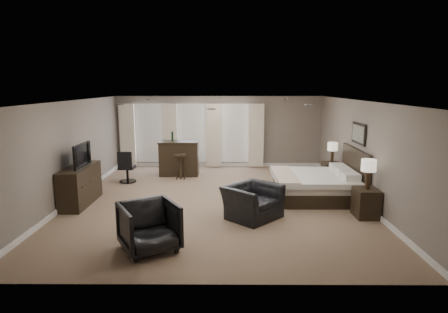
{
  "coord_description": "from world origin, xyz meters",
  "views": [
    {
      "loc": [
        0.26,
        -9.47,
        2.98
      ],
      "look_at": [
        0.2,
        0.4,
        1.1
      ],
      "focal_mm": 30.0,
      "sensor_mm": 36.0,
      "label": 1
    }
  ],
  "objects_px": {
    "tv": "(79,164)",
    "bar_counter": "(179,158)",
    "desk_chair": "(127,166)",
    "nightstand_far": "(331,173)",
    "armchair_near": "(252,196)",
    "nightstand_near": "(366,203)",
    "bed": "(313,174)",
    "dresser": "(80,185)",
    "lamp_far": "(332,153)",
    "lamp_near": "(368,174)",
    "armchair_far": "(149,224)",
    "bar_stool_right": "(181,167)",
    "bar_stool_left": "(167,163)"
  },
  "relations": [
    {
      "from": "armchair_near",
      "to": "nightstand_near",
      "type": "bearing_deg",
      "value": -44.71
    },
    {
      "from": "nightstand_far",
      "to": "armchair_near",
      "type": "xyz_separation_m",
      "value": [
        -2.61,
        -2.97,
        0.18
      ]
    },
    {
      "from": "nightstand_near",
      "to": "armchair_near",
      "type": "height_order",
      "value": "armchair_near"
    },
    {
      "from": "desk_chair",
      "to": "bed",
      "type": "bearing_deg",
      "value": 164.08
    },
    {
      "from": "bar_stool_left",
      "to": "desk_chair",
      "type": "xyz_separation_m",
      "value": [
        -1.1,
        -0.94,
        0.08
      ]
    },
    {
      "from": "bed",
      "to": "armchair_far",
      "type": "distance_m",
      "value": 4.95
    },
    {
      "from": "tv",
      "to": "desk_chair",
      "type": "height_order",
      "value": "tv"
    },
    {
      "from": "nightstand_far",
      "to": "tv",
      "type": "bearing_deg",
      "value": -164.05
    },
    {
      "from": "lamp_near",
      "to": "bar_counter",
      "type": "bearing_deg",
      "value": 139.68
    },
    {
      "from": "nightstand_far",
      "to": "armchair_near",
      "type": "relative_size",
      "value": 0.57
    },
    {
      "from": "nightstand_near",
      "to": "armchair_near",
      "type": "bearing_deg",
      "value": -178.56
    },
    {
      "from": "lamp_far",
      "to": "armchair_far",
      "type": "xyz_separation_m",
      "value": [
        -4.61,
        -4.7,
        -0.49
      ]
    },
    {
      "from": "lamp_near",
      "to": "desk_chair",
      "type": "xyz_separation_m",
      "value": [
        -6.3,
        3.1,
        -0.5
      ]
    },
    {
      "from": "bar_stool_right",
      "to": "lamp_far",
      "type": "bearing_deg",
      "value": -7.32
    },
    {
      "from": "bar_counter",
      "to": "bar_stool_right",
      "type": "bearing_deg",
      "value": -79.27
    },
    {
      "from": "dresser",
      "to": "bar_stool_right",
      "type": "distance_m",
      "value": 3.42
    },
    {
      "from": "tv",
      "to": "desk_chair",
      "type": "bearing_deg",
      "value": -15.98
    },
    {
      "from": "dresser",
      "to": "bar_stool_right",
      "type": "xyz_separation_m",
      "value": [
        2.24,
        2.58,
        -0.08
      ]
    },
    {
      "from": "tv",
      "to": "bar_counter",
      "type": "relative_size",
      "value": 0.78
    },
    {
      "from": "lamp_near",
      "to": "armchair_far",
      "type": "distance_m",
      "value": 4.98
    },
    {
      "from": "lamp_far",
      "to": "bar_counter",
      "type": "relative_size",
      "value": 0.47
    },
    {
      "from": "desk_chair",
      "to": "armchair_near",
      "type": "bearing_deg",
      "value": 140.36
    },
    {
      "from": "nightstand_near",
      "to": "lamp_far",
      "type": "bearing_deg",
      "value": 90.0
    },
    {
      "from": "nightstand_far",
      "to": "armchair_near",
      "type": "height_order",
      "value": "armchair_near"
    },
    {
      "from": "bar_counter",
      "to": "desk_chair",
      "type": "height_order",
      "value": "bar_counter"
    },
    {
      "from": "nightstand_far",
      "to": "armchair_near",
      "type": "distance_m",
      "value": 3.96
    },
    {
      "from": "dresser",
      "to": "bar_counter",
      "type": "bearing_deg",
      "value": 55.78
    },
    {
      "from": "dresser",
      "to": "armchair_near",
      "type": "bearing_deg",
      "value": -12.93
    },
    {
      "from": "armchair_far",
      "to": "bar_stool_right",
      "type": "xyz_separation_m",
      "value": [
        -0.07,
        5.3,
        -0.09
      ]
    },
    {
      "from": "bar_counter",
      "to": "nightstand_near",
      "type": "bearing_deg",
      "value": -40.32
    },
    {
      "from": "armchair_far",
      "to": "bar_counter",
      "type": "relative_size",
      "value": 0.74
    },
    {
      "from": "bar_stool_left",
      "to": "nightstand_far",
      "type": "bearing_deg",
      "value": -12.36
    },
    {
      "from": "lamp_near",
      "to": "dresser",
      "type": "distance_m",
      "value": 7.0
    },
    {
      "from": "bar_stool_right",
      "to": "nightstand_near",
      "type": "bearing_deg",
      "value": -36.8
    },
    {
      "from": "nightstand_far",
      "to": "desk_chair",
      "type": "bearing_deg",
      "value": 178.17
    },
    {
      "from": "nightstand_far",
      "to": "dresser",
      "type": "xyz_separation_m",
      "value": [
        -6.92,
        -1.98,
        0.15
      ]
    },
    {
      "from": "nightstand_near",
      "to": "armchair_near",
      "type": "distance_m",
      "value": 2.62
    },
    {
      "from": "nightstand_far",
      "to": "bar_stool_left",
      "type": "height_order",
      "value": "bar_stool_left"
    },
    {
      "from": "bed",
      "to": "tv",
      "type": "relative_size",
      "value": 2.04
    },
    {
      "from": "nightstand_far",
      "to": "lamp_near",
      "type": "height_order",
      "value": "lamp_near"
    },
    {
      "from": "bed",
      "to": "lamp_near",
      "type": "height_order",
      "value": "same"
    },
    {
      "from": "bed",
      "to": "lamp_near",
      "type": "bearing_deg",
      "value": -58.46
    },
    {
      "from": "lamp_near",
      "to": "bar_stool_right",
      "type": "xyz_separation_m",
      "value": [
        -4.68,
        3.5,
        -0.6
      ]
    },
    {
      "from": "bed",
      "to": "bar_counter",
      "type": "height_order",
      "value": "bed"
    },
    {
      "from": "nightstand_near",
      "to": "dresser",
      "type": "relative_size",
      "value": 0.4
    },
    {
      "from": "armchair_near",
      "to": "bar_counter",
      "type": "height_order",
      "value": "bar_counter"
    },
    {
      "from": "nightstand_near",
      "to": "tv",
      "type": "height_order",
      "value": "tv"
    },
    {
      "from": "lamp_far",
      "to": "tv",
      "type": "distance_m",
      "value": 7.2
    },
    {
      "from": "bar_stool_right",
      "to": "armchair_near",
      "type": "bearing_deg",
      "value": -59.94
    },
    {
      "from": "bed",
      "to": "desk_chair",
      "type": "bearing_deg",
      "value": 163.02
    }
  ]
}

